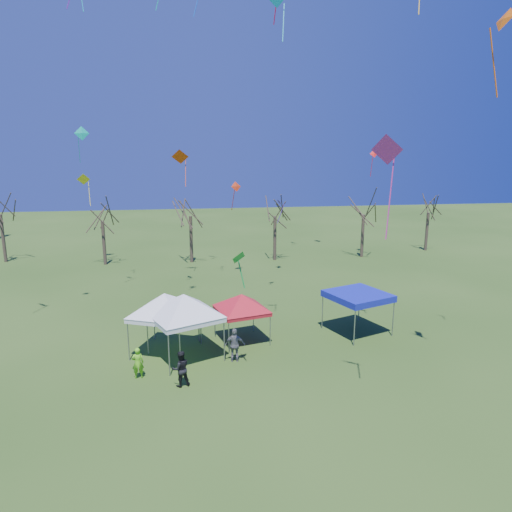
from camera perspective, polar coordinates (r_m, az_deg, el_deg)
The scene contains 22 objects.
ground at distance 23.33m, azimuth -0.83°, elevation -14.42°, with size 140.00×140.00×0.00m, color #2C4C18.
tree_1 at distance 46.15m, azimuth -18.79°, elevation 6.00°, with size 3.42×3.42×7.54m.
tree_2 at distance 45.15m, azimuth -8.27°, elevation 7.04°, with size 3.71×3.71×8.18m.
tree_3 at distance 45.72m, azimuth 2.41°, elevation 6.96°, with size 3.59×3.59×7.91m.
tree_4 at distance 48.37m, azimuth 13.40°, elevation 6.92°, with size 3.58×3.58×7.89m.
tree_5 at distance 53.91m, azimuth 20.86°, elevation 6.65°, with size 3.39×3.39×7.46m.
tent_white_west at distance 24.91m, azimuth -11.38°, elevation -5.10°, with size 4.09×4.09×3.87m.
tent_white_mid at distance 24.04m, azimuth -9.03°, elevation -5.27°, with size 4.30×4.30×4.07m.
tent_red at distance 25.97m, azimuth -1.81°, elevation -5.19°, with size 3.62×3.62×3.29m.
tent_blue at distance 28.04m, azimuth 12.64°, elevation -4.92°, with size 4.07×4.07×2.50m.
person_grey at distance 24.16m, azimuth -2.66°, elevation -11.07°, with size 1.05×0.44×1.80m, color slate.
person_green at distance 23.26m, azimuth -14.56°, elevation -12.80°, with size 0.57×0.37×1.56m, color #6DD422.
person_dark at distance 22.09m, azimuth -9.40°, elevation -13.73°, with size 0.84×0.65×1.73m, color black.
kite_19 at distance 38.89m, azimuth -2.52°, elevation 8.60°, with size 0.97×0.74×2.44m.
kite_11 at distance 38.52m, azimuth -9.46°, elevation 12.16°, with size 1.49×1.01×3.05m.
kite_0 at distance 22.36m, azimuth 28.53°, elevation 24.37°, with size 0.71×1.01×3.36m.
kite_22 at distance 45.04m, azimuth 2.95°, elevation 6.61°, with size 0.75×0.83×2.37m.
kite_13 at distance 44.38m, azimuth -20.75°, elevation 8.94°, with size 1.26×0.93×2.94m.
kite_5 at distance 18.27m, azimuth 16.10°, elevation 12.52°, with size 1.27×1.19×3.99m.
kite_1 at distance 20.89m, azimuth -2.22°, elevation -0.23°, with size 1.00×0.97×1.85m.
kite_12 at distance 47.69m, azimuth 14.49°, elevation 12.17°, with size 0.86×0.57×2.58m.
kite_2 at distance 45.88m, azimuth -20.96°, elevation 14.10°, with size 1.35×0.72×3.29m.
Camera 1 is at (-2.89, -20.56, 10.63)m, focal length 32.00 mm.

